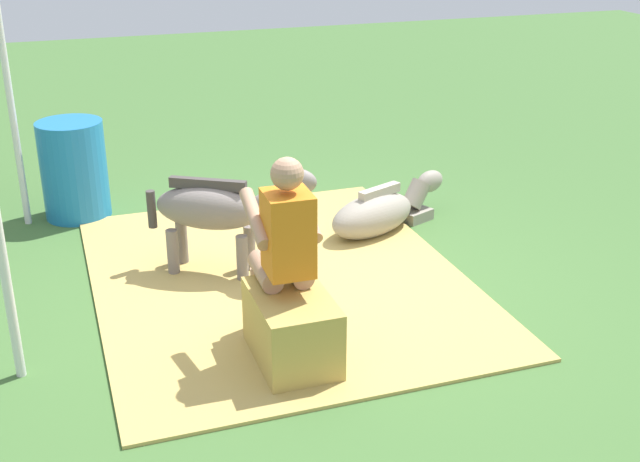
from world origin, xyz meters
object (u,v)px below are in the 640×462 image
object	(u,v)px
person_seated	(283,245)
water_barrel	(74,170)
pony_standing	(220,209)
pony_lying	(380,212)
tent_pole_right	(8,87)
hay_bale	(292,329)

from	to	relation	value
person_seated	water_barrel	bearing A→B (deg)	21.20
pony_standing	pony_lying	xyz separation A→B (m)	(0.39, -1.49, -0.36)
water_barrel	pony_lying	bearing A→B (deg)	-116.93
pony_standing	tent_pole_right	bearing A→B (deg)	41.83
tent_pole_right	person_seated	bearing A→B (deg)	-151.10
pony_lying	water_barrel	xyz separation A→B (m)	(1.26, 2.48, 0.26)
water_barrel	tent_pole_right	distance (m)	0.92
person_seated	water_barrel	xyz separation A→B (m)	(2.89, 1.12, -0.30)
pony_standing	person_seated	bearing A→B (deg)	-173.77
pony_standing	tent_pole_right	distance (m)	2.26
pony_standing	water_barrel	world-z (taller)	pony_standing
pony_standing	water_barrel	xyz separation A→B (m)	(1.65, 0.99, -0.10)
person_seated	pony_lying	distance (m)	2.19
hay_bale	pony_lying	distance (m)	2.25
pony_lying	tent_pole_right	bearing A→B (deg)	67.49
person_seated	pony_lying	bearing A→B (deg)	-39.72
hay_bale	pony_lying	size ratio (longest dim) A/B	0.54
pony_lying	hay_bale	bearing A→B (deg)	142.89
pony_standing	pony_lying	size ratio (longest dim) A/B	0.90
hay_bale	water_barrel	bearing A→B (deg)	20.12
pony_lying	tent_pole_right	size ratio (longest dim) A/B	0.54
water_barrel	person_seated	bearing A→B (deg)	-158.80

